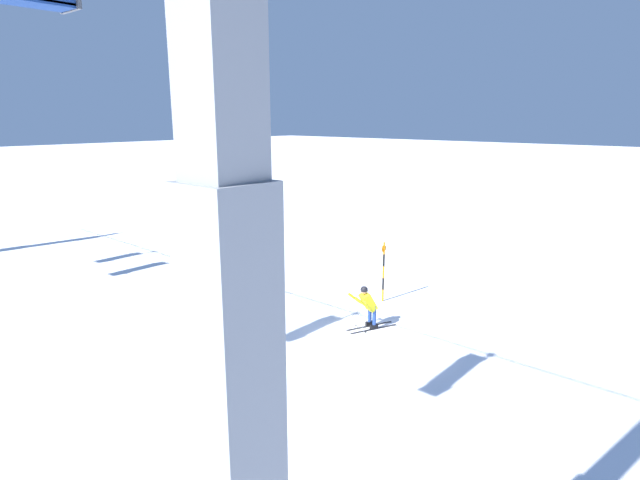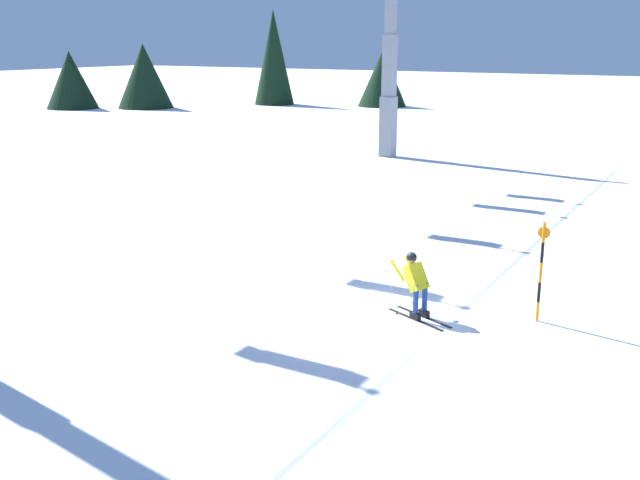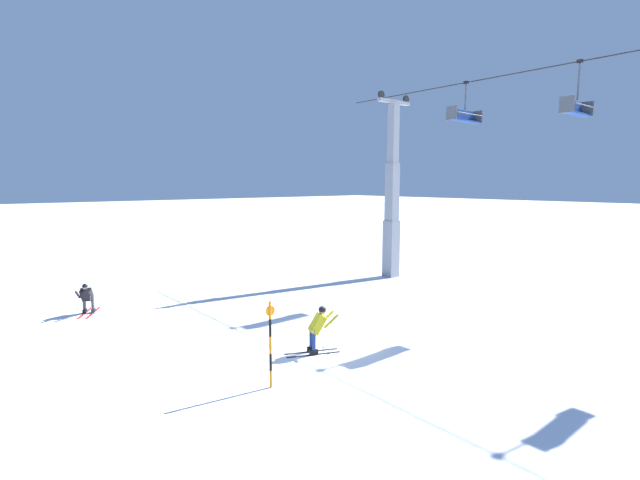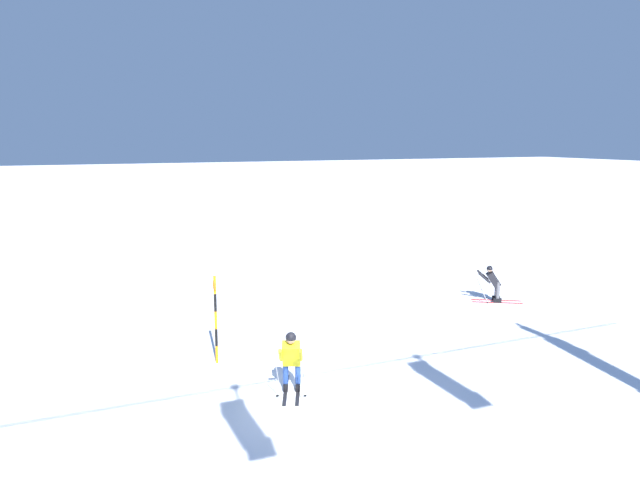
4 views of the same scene
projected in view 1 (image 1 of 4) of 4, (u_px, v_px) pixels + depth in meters
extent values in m
plane|color=white|center=(364.00, 341.00, 16.68)|extent=(260.00, 260.00, 0.00)
cube|color=black|center=(374.00, 329.00, 17.57)|extent=(0.78, 1.69, 0.01)
cube|color=black|center=(374.00, 327.00, 17.55)|extent=(0.21, 0.30, 0.16)
cylinder|color=navy|center=(374.00, 315.00, 17.45)|extent=(0.13, 0.13, 0.70)
cube|color=black|center=(369.00, 326.00, 17.83)|extent=(0.78, 1.69, 0.01)
cube|color=black|center=(370.00, 324.00, 17.81)|extent=(0.21, 0.30, 0.16)
cylinder|color=navy|center=(370.00, 312.00, 17.71)|extent=(0.13, 0.13, 0.70)
cube|color=gold|center=(368.00, 302.00, 17.40)|extent=(0.60, 0.67, 0.69)
sphere|color=#997051|center=(364.00, 291.00, 17.24)|extent=(0.23, 0.23, 0.23)
sphere|color=black|center=(364.00, 290.00, 17.23)|extent=(0.25, 0.25, 0.25)
cylinder|color=gold|center=(362.00, 303.00, 17.01)|extent=(0.28, 0.51, 0.45)
cylinder|color=gray|center=(361.00, 321.00, 17.09)|extent=(0.09, 0.49, 1.20)
cylinder|color=black|center=(366.00, 332.00, 17.22)|extent=(0.07, 0.07, 0.01)
cylinder|color=gold|center=(355.00, 298.00, 17.41)|extent=(0.28, 0.51, 0.45)
cylinder|color=gray|center=(352.00, 315.00, 17.58)|extent=(0.31, 0.40, 1.20)
cylinder|color=black|center=(356.00, 325.00, 17.79)|extent=(0.07, 0.07, 0.01)
cube|color=gray|center=(233.00, 388.00, 4.11)|extent=(0.60, 0.60, 3.31)
cylinder|color=orange|center=(383.00, 295.00, 20.21)|extent=(0.07, 0.07, 0.48)
cylinder|color=black|center=(383.00, 284.00, 20.10)|extent=(0.07, 0.07, 0.48)
cylinder|color=orange|center=(383.00, 272.00, 19.99)|extent=(0.07, 0.07, 0.48)
cylinder|color=black|center=(384.00, 260.00, 19.88)|extent=(0.07, 0.07, 0.48)
cylinder|color=orange|center=(384.00, 248.00, 19.76)|extent=(0.07, 0.07, 0.48)
cylinder|color=orange|center=(384.00, 248.00, 19.78)|extent=(0.02, 0.28, 0.28)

